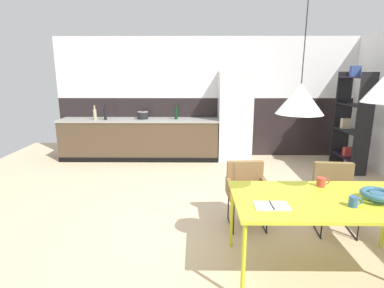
{
  "coord_description": "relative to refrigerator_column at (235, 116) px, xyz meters",
  "views": [
    {
      "loc": [
        -0.28,
        -3.39,
        1.89
      ],
      "look_at": [
        -0.33,
        0.82,
        0.88
      ],
      "focal_mm": 28.58,
      "sensor_mm": 36.0,
      "label": 1
    }
  ],
  "objects": [
    {
      "name": "ground_plane",
      "position": [
        -0.56,
        -3.12,
        -0.94
      ],
      "size": [
        9.2,
        9.2,
        0.0
      ],
      "primitive_type": "plane",
      "color": "#CCB18C"
    },
    {
      "name": "back_wall_splashback_dark",
      "position": [
        -0.56,
        0.36,
        -0.29
      ],
      "size": [
        6.66,
        0.12,
        1.3
      ],
      "primitive_type": "cube",
      "color": "black",
      "rests_on": "ground"
    },
    {
      "name": "back_wall_panel_upper",
      "position": [
        -0.56,
        0.36,
        1.01
      ],
      "size": [
        6.66,
        0.12,
        1.3
      ],
      "primitive_type": "cube",
      "color": "white",
      "rests_on": "back_wall_splashback_dark"
    },
    {
      "name": "kitchen_counter",
      "position": [
        -2.06,
        -0.0,
        -0.5
      ],
      "size": [
        3.41,
        0.63,
        0.88
      ],
      "color": "#4D3C2A",
      "rests_on": "ground"
    },
    {
      "name": "refrigerator_column",
      "position": [
        0.0,
        0.0,
        0.0
      ],
      "size": [
        0.7,
        0.6,
        1.89
      ],
      "primitive_type": "cube",
      "color": "silver",
      "rests_on": "ground"
    },
    {
      "name": "dining_table",
      "position": [
        0.37,
        -3.89,
        -0.24
      ],
      "size": [
        1.73,
        0.91,
        0.75
      ],
      "color": "gold",
      "rests_on": "ground"
    },
    {
      "name": "armchair_by_stool",
      "position": [
        -0.21,
        -2.94,
        -0.44
      ],
      "size": [
        0.51,
        0.5,
        0.78
      ],
      "rotation": [
        0.0,
        0.0,
        3.2
      ],
      "color": "brown",
      "rests_on": "ground"
    },
    {
      "name": "armchair_facing_counter",
      "position": [
        0.83,
        -3.06,
        -0.44
      ],
      "size": [
        0.53,
        0.51,
        0.81
      ],
      "rotation": [
        0.0,
        0.0,
        3.05
      ],
      "color": "brown",
      "rests_on": "ground"
    },
    {
      "name": "fruit_bowl",
      "position": [
        0.78,
        -3.94,
        -0.13
      ],
      "size": [
        0.29,
        0.29,
        0.1
      ],
      "color": "#33607F",
      "rests_on": "dining_table"
    },
    {
      "name": "open_book",
      "position": [
        -0.19,
        -4.06,
        -0.19
      ],
      "size": [
        0.29,
        0.19,
        0.02
      ],
      "color": "white",
      "rests_on": "dining_table"
    },
    {
      "name": "mug_glass_clear",
      "position": [
        0.52,
        -4.06,
        -0.15
      ],
      "size": [
        0.12,
        0.08,
        0.09
      ],
      "color": "#335B93",
      "rests_on": "dining_table"
    },
    {
      "name": "mug_wide_latte",
      "position": [
        0.43,
        -3.59,
        -0.15
      ],
      "size": [
        0.13,
        0.08,
        0.09
      ],
      "color": "#B23D33",
      "rests_on": "dining_table"
    },
    {
      "name": "cooking_pot",
      "position": [
        -1.97,
        0.01,
        0.02
      ],
      "size": [
        0.24,
        0.24,
        0.18
      ],
      "color": "black",
      "rests_on": "kitchen_counter"
    },
    {
      "name": "bottle_spice_small",
      "position": [
        -2.97,
        -0.11,
        0.06
      ],
      "size": [
        0.07,
        0.07,
        0.3
      ],
      "color": "tan",
      "rests_on": "kitchen_counter"
    },
    {
      "name": "bottle_oil_tall",
      "position": [
        -1.25,
        -0.02,
        0.07
      ],
      "size": [
        0.07,
        0.07,
        0.31
      ],
      "color": "#0F3319",
      "rests_on": "kitchen_counter"
    },
    {
      "name": "bottle_wine_green",
      "position": [
        -2.74,
        -0.11,
        0.07
      ],
      "size": [
        0.06,
        0.06,
        0.33
      ],
      "color": "black",
      "rests_on": "kitchen_counter"
    },
    {
      "name": "open_shelf_unit",
      "position": [
        2.16,
        -0.66,
        0.04
      ],
      "size": [
        0.3,
        0.9,
        1.98
      ],
      "rotation": [
        0.0,
        0.0,
        -1.57
      ],
      "color": "black",
      "rests_on": "ground"
    },
    {
      "name": "pendant_lamp_over_table_near",
      "position": [
        0.03,
        -3.94,
        0.72
      ],
      "size": [
        0.4,
        0.4,
        1.03
      ],
      "color": "black"
    }
  ]
}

